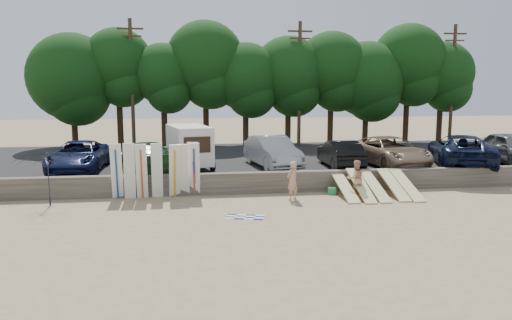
% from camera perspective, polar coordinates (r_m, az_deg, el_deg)
% --- Properties ---
extents(ground, '(120.00, 120.00, 0.00)m').
position_cam_1_polar(ground, '(21.73, 9.12, -5.14)').
color(ground, tan).
rests_on(ground, ground).
extents(seawall, '(44.00, 0.50, 1.00)m').
position_cam_1_polar(seawall, '(24.44, 7.09, -2.38)').
color(seawall, '#6B6356').
rests_on(seawall, ground).
extents(parking_lot, '(44.00, 14.50, 0.70)m').
position_cam_1_polar(parking_lot, '(31.66, 3.57, -0.14)').
color(parking_lot, '#282828').
rests_on(parking_lot, ground).
extents(treeline, '(33.85, 6.29, 9.22)m').
position_cam_1_polar(treeline, '(38.20, 1.09, 10.19)').
color(treeline, '#382616').
rests_on(treeline, parking_lot).
extents(utility_poles, '(25.80, 0.26, 9.00)m').
position_cam_1_polar(utility_poles, '(37.12, 4.99, 8.96)').
color(utility_poles, '#473321').
rests_on(utility_poles, parking_lot).
extents(box_trailer, '(2.65, 3.90, 2.29)m').
position_cam_1_polar(box_trailer, '(26.63, -7.65, 1.72)').
color(box_trailer, silver).
rests_on(box_trailer, parking_lot).
extents(car_0, '(2.62, 5.53, 1.53)m').
position_cam_1_polar(car_0, '(27.55, -19.62, 0.44)').
color(car_0, '#121A41').
rests_on(car_0, parking_lot).
extents(car_1, '(3.59, 5.79, 1.57)m').
position_cam_1_polar(car_1, '(26.15, -12.48, 0.37)').
color(car_1, black).
rests_on(car_1, parking_lot).
extents(car_2, '(2.64, 5.33, 1.68)m').
position_cam_1_polar(car_2, '(27.09, 1.88, 0.96)').
color(car_2, gray).
rests_on(car_2, parking_lot).
extents(car_3, '(1.69, 4.54, 1.48)m').
position_cam_1_polar(car_3, '(27.32, 9.62, 0.70)').
color(car_3, black).
rests_on(car_3, parking_lot).
extents(car_4, '(3.39, 6.02, 1.59)m').
position_cam_1_polar(car_4, '(28.54, 15.03, 0.97)').
color(car_4, '#896D57').
rests_on(car_4, parking_lot).
extents(car_5, '(4.72, 6.75, 1.71)m').
position_cam_1_polar(car_5, '(29.91, 22.33, 1.07)').
color(car_5, black).
rests_on(car_5, parking_lot).
extents(car_6, '(2.14, 5.23, 1.78)m').
position_cam_1_polar(car_6, '(31.66, 27.22, 1.20)').
color(car_6, '#575B5D').
rests_on(car_6, parking_lot).
extents(surfboard_upright_0, '(0.52, 0.63, 2.55)m').
position_cam_1_polar(surfboard_upright_0, '(23.21, -15.64, -1.26)').
color(surfboard_upright_0, white).
rests_on(surfboard_upright_0, ground).
extents(surfboard_upright_1, '(0.55, 0.57, 2.57)m').
position_cam_1_polar(surfboard_upright_1, '(23.03, -14.26, -1.26)').
color(surfboard_upright_1, white).
rests_on(surfboard_upright_1, ground).
extents(surfboard_upright_2, '(0.52, 0.66, 2.55)m').
position_cam_1_polar(surfboard_upright_2, '(22.97, -12.94, -1.27)').
color(surfboard_upright_2, white).
rests_on(surfboard_upright_2, ground).
extents(surfboard_upright_3, '(0.53, 0.63, 2.55)m').
position_cam_1_polar(surfboard_upright_3, '(23.00, -11.25, -1.20)').
color(surfboard_upright_3, white).
rests_on(surfboard_upright_3, ground).
extents(surfboard_upright_4, '(0.57, 0.87, 2.50)m').
position_cam_1_polar(surfboard_upright_4, '(22.91, -9.28, -1.25)').
color(surfboard_upright_4, white).
rests_on(surfboard_upright_4, ground).
extents(surfboard_upright_5, '(0.59, 0.85, 2.51)m').
position_cam_1_polar(surfboard_upright_5, '(22.97, -8.33, -1.19)').
color(surfboard_upright_5, white).
rests_on(surfboard_upright_5, ground).
extents(surfboard_upright_6, '(0.54, 0.73, 2.53)m').
position_cam_1_polar(surfboard_upright_6, '(23.08, -7.05, -1.09)').
color(surfboard_upright_6, white).
rests_on(surfboard_upright_6, ground).
extents(surfboard_upright_7, '(0.58, 0.62, 2.56)m').
position_cam_1_polar(surfboard_upright_7, '(23.08, -7.13, -1.05)').
color(surfboard_upright_7, white).
rests_on(surfboard_upright_7, ground).
extents(surfboard_low_0, '(0.56, 2.89, 0.95)m').
position_cam_1_polar(surfboard_low_0, '(23.33, 10.13, -3.03)').
color(surfboard_low_0, '#EBE394').
rests_on(surfboard_low_0, ground).
extents(surfboard_low_1, '(0.56, 2.83, 1.14)m').
position_cam_1_polar(surfboard_low_1, '(23.36, 11.90, -2.84)').
color(surfboard_low_1, '#EBE394').
rests_on(surfboard_low_1, ground).
extents(surfboard_low_2, '(0.56, 2.88, 0.98)m').
position_cam_1_polar(surfboard_low_2, '(23.67, 13.42, -2.93)').
color(surfboard_low_2, '#EBE394').
rests_on(surfboard_low_2, ground).
extents(surfboard_low_3, '(0.56, 2.86, 1.05)m').
position_cam_1_polar(surfboard_low_3, '(24.10, 15.42, -2.72)').
color(surfboard_low_3, '#EBE394').
rests_on(surfboard_low_3, ground).
extents(surfboard_low_4, '(0.56, 2.87, 1.01)m').
position_cam_1_polar(surfboard_low_4, '(24.21, 16.85, -2.78)').
color(surfboard_low_4, '#EBE394').
rests_on(surfboard_low_4, ground).
extents(beachgoer_a, '(0.76, 0.73, 1.76)m').
position_cam_1_polar(beachgoer_a, '(22.34, 4.18, -2.37)').
color(beachgoer_a, tan).
rests_on(beachgoer_a, ground).
extents(beachgoer_b, '(0.88, 0.71, 1.72)m').
position_cam_1_polar(beachgoer_b, '(23.32, 11.32, -2.11)').
color(beachgoer_b, tan).
rests_on(beachgoer_b, ground).
extents(cooler, '(0.44, 0.38, 0.32)m').
position_cam_1_polar(cooler, '(23.88, 8.69, -3.51)').
color(cooler, '#2A9B59').
rests_on(cooler, ground).
extents(gear_bag, '(0.36, 0.33, 0.22)m').
position_cam_1_polar(gear_bag, '(24.18, 11.71, -3.56)').
color(gear_bag, '#C14216').
rests_on(gear_bag, ground).
extents(beach_towel, '(1.85, 1.85, 0.00)m').
position_cam_1_polar(beach_towel, '(19.58, -1.27, -6.52)').
color(beach_towel, white).
rests_on(beach_towel, ground).
extents(beach_umbrella, '(3.36, 3.33, 2.41)m').
position_cam_1_polar(beach_umbrella, '(22.89, -22.76, -1.93)').
color(beach_umbrella, black).
rests_on(beach_umbrella, ground).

